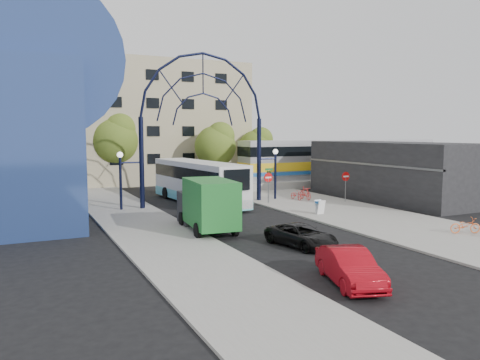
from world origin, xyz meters
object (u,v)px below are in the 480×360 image
green_truck (207,205)px  red_sedan (349,267)px  black_suv (301,235)px  tree_north_c (257,146)px  street_name_sign (269,178)px  bike_far_a (465,225)px  train_car (342,159)px  stop_sign (268,180)px  do_not_enter_sign (346,179)px  bike_near_a (296,195)px  gateway_arch (203,98)px  tree_north_a (217,144)px  sandwich_board (320,205)px  bike_near_b (305,193)px  city_bus (198,182)px  tree_north_b (115,138)px

green_truck → red_sedan: bearing=-78.2°
black_suv → tree_north_c: bearing=55.0°
street_name_sign → bike_far_a: 16.08m
red_sedan → train_car: bearing=69.6°
stop_sign → bike_far_a: stop_sign is taller
do_not_enter_sign → green_truck: (-14.46, -5.34, -0.42)m
bike_far_a → bike_near_a: bearing=28.2°
gateway_arch → black_suv: gateway_arch is taller
bike_far_a → stop_sign: bearing=40.1°
tree_north_a → bike_far_a: size_ratio=4.07×
sandwich_board → green_truck: green_truck is taller
stop_sign → bike_far_a: 15.60m
tree_north_c → bike_near_b: bearing=-102.4°
black_suv → sandwich_board: bearing=37.5°
city_bus → bike_far_a: city_bus is taller
red_sedan → bike_near_b: red_sedan is taller
gateway_arch → train_car: 22.27m
tree_north_c → do_not_enter_sign: bearing=-93.6°
do_not_enter_sign → red_sedan: size_ratio=0.59×
bike_near_b → bike_far_a: 15.40m
stop_sign → street_name_sign: bearing=56.4°
bike_far_a → bike_near_b: bearing=25.4°
gateway_arch → green_truck: (-3.46, -9.34, -7.00)m
do_not_enter_sign → green_truck: 15.42m
red_sedan → bike_near_b: bearing=77.8°
tree_north_b → bike_near_b: tree_north_b is taller
tree_north_a → green_truck: size_ratio=1.10×
train_car → bike_far_a: (-10.69, -24.87, -2.33)m
train_car → bike_far_a: 27.17m
tree_north_a → bike_near_a: (1.83, -13.19, -4.06)m
sandwich_board → tree_north_c: 23.17m
sandwich_board → green_truck: bearing=-171.7°
sandwich_board → bike_near_b: (3.12, 6.55, -0.09)m
green_truck → bike_near_a: size_ratio=3.94×
street_name_sign → sandwich_board: bearing=-86.5°
red_sedan → gateway_arch: bearing=101.1°
tree_north_c → gateway_arch: bearing=-131.0°
black_suv → bike_near_a: black_suv is taller
tree_north_c → tree_north_a: bearing=-161.6°
train_car → red_sedan: train_car is taller
stop_sign → do_not_enter_sign: 6.51m
stop_sign → bike_far_a: size_ratio=1.45×
gateway_arch → black_suv: (-0.50, -15.02, -7.98)m
tree_north_a → red_sedan: (-8.28, -32.85, -3.92)m
tree_north_a → bike_near_a: bearing=-82.1°
tree_north_b → bike_near_a: 21.39m
street_name_sign → black_suv: street_name_sign is taller
gateway_arch → black_suv: bearing=-91.9°
do_not_enter_sign → bike_near_b: bearing=132.0°
tree_north_c → bike_far_a: 31.14m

